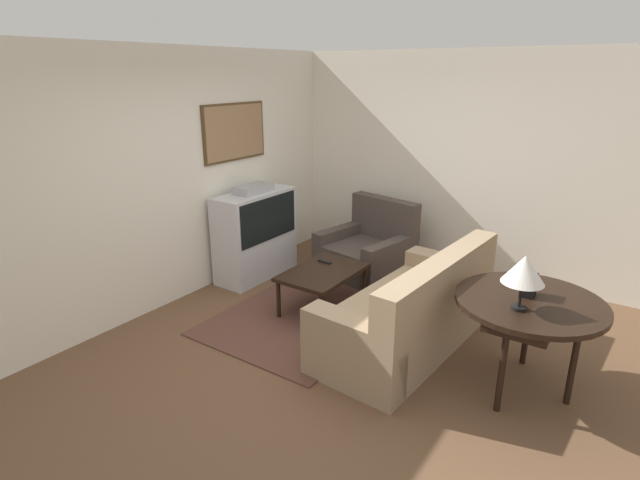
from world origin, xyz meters
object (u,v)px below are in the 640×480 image
tv (256,234)px  mantel_clock (530,285)px  console_table (530,308)px  armchair (368,251)px  couch (411,314)px  table_lamp (524,270)px  coffee_table (323,274)px

tv → mantel_clock: size_ratio=6.74×
console_table → armchair: bearing=56.9°
armchair → mantel_clock: 2.65m
tv → console_table: 3.37m
couch → console_table: couch is taller
mantel_clock → table_lamp: bearing=179.8°
tv → armchair: size_ratio=1.02×
tv → couch: 2.37m
tv → coffee_table: 1.27m
tv → coffee_table: bearing=-104.7°
tv → couch: bearing=-101.7°
coffee_table → couch: bearing=-98.4°
table_lamp → armchair: bearing=52.6°
armchair → table_lamp: size_ratio=2.68×
armchair → mantel_clock: size_ratio=6.58×
couch → armchair: couch is taller
tv → mantel_clock: bearing=-98.7°
coffee_table → mantel_clock: size_ratio=5.49×
tv → couch: size_ratio=0.57×
table_lamp → mantel_clock: bearing=-0.2°
table_lamp → mantel_clock: (0.29, -0.00, -0.22)m
couch → table_lamp: bearing=75.8°
couch → table_lamp: 1.28m
couch → coffee_table: size_ratio=2.15×
console_table → mantel_clock: 0.17m
tv → table_lamp: size_ratio=2.75×
tv → armchair: 1.43m
tv → console_table: size_ratio=1.03×
coffee_table → console_table: size_ratio=0.84×
tv → console_table: tv is taller
couch → armchair: size_ratio=1.80×
tv → mantel_clock: 3.34m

